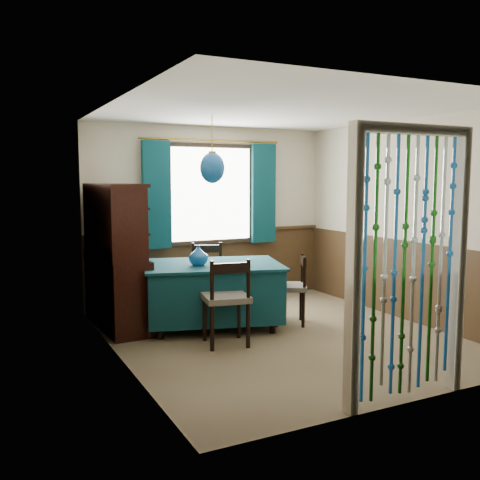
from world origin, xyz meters
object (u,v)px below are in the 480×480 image
chair_right (292,287)px  vase_sideboard (116,247)px  chair_near (227,299)px  dining_table (213,290)px  bowl_shelf (126,229)px  chair_far (208,276)px  chair_left (133,292)px  pendant_lamp (212,168)px  vase_table (198,256)px  sideboard (116,278)px

chair_right → vase_sideboard: vase_sideboard is taller
chair_near → dining_table: bearing=88.4°
bowl_shelf → vase_sideboard: (0.00, 0.52, -0.26)m
chair_far → chair_left: 1.20m
chair_near → pendant_lamp: 1.58m
chair_far → bowl_shelf: size_ratio=3.90×
vase_table → vase_sideboard: bearing=134.2°
vase_sideboard → chair_near: bearing=-60.8°
sideboard → vase_sideboard: 0.42m
bowl_shelf → vase_sideboard: bowl_shelf is taller
dining_table → chair_left: bearing=178.3°
sideboard → chair_right: bearing=-25.0°
chair_left → dining_table: bearing=88.6°
chair_left → bowl_shelf: size_ratio=3.67×
chair_far → chair_left: size_ratio=1.06×
chair_right → bowl_shelf: size_ratio=3.64×
chair_far → sideboard: sideboard is taller
dining_table → chair_near: chair_near is taller
chair_left → bowl_shelf: 0.75m
sideboard → vase_table: bearing=-36.3°
chair_far → sideboard: bearing=28.9°
dining_table → vase_table: (-0.21, -0.06, 0.43)m
sideboard → chair_far: bearing=6.7°
chair_near → chair_right: bearing=32.3°
chair_right → bowl_shelf: (-1.89, 0.51, 0.75)m
chair_left → vase_sideboard: size_ratio=5.06×
sideboard → dining_table: bearing=-28.3°
dining_table → vase_table: size_ratio=8.55×
chair_left → vase_table: size_ratio=3.98×
dining_table → chair_far: 0.74m
dining_table → vase_sideboard: 1.32m
sideboard → vase_sideboard: bearing=73.2°
bowl_shelf → vase_sideboard: 0.58m
chair_near → pendant_lamp: size_ratio=1.20×
chair_far → sideboard: (-1.27, -0.21, 0.11)m
chair_near → pendant_lamp: pendant_lamp is taller
dining_table → vase_sideboard: size_ratio=10.86×
chair_near → vase_sideboard: bearing=130.0°
chair_far → chair_right: bearing=143.5°
chair_near → chair_left: 1.25m
dining_table → vase_sideboard: vase_sideboard is taller
chair_right → chair_near: bearing=139.9°
chair_far → dining_table: bearing=91.1°
pendant_lamp → chair_right: bearing=-18.2°
dining_table → vase_sideboard: bearing=159.3°
pendant_lamp → chair_near: bearing=-102.4°
vase_table → bowl_shelf: size_ratio=0.92×
chair_left → chair_near: bearing=52.4°
vase_table → chair_far: bearing=60.0°
vase_sideboard → chair_right: bearing=-28.7°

